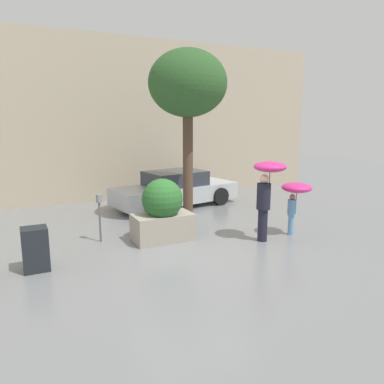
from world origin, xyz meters
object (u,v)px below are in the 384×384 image
object	(u,v)px
newspaper_box	(35,249)
planter_box	(163,211)
person_adult	(267,184)
parking_meter	(99,208)
street_tree	(188,86)
parked_car_near	(175,190)
person_child	(296,193)

from	to	relation	value
newspaper_box	planter_box	bearing A→B (deg)	11.96
planter_box	person_adult	world-z (taller)	person_adult
person_adult	parking_meter	size ratio (longest dim) A/B	1.66
planter_box	person_adult	distance (m)	2.69
person_adult	street_tree	world-z (taller)	street_tree
planter_box	parked_car_near	bearing A→B (deg)	61.22
parking_meter	planter_box	bearing A→B (deg)	-22.46
parked_car_near	street_tree	size ratio (longest dim) A/B	0.93
street_tree	person_child	bearing A→B (deg)	-53.95
planter_box	newspaper_box	size ratio (longest dim) A/B	1.76
person_adult	person_child	world-z (taller)	person_adult
person_adult	person_child	bearing A→B (deg)	5.60
parking_meter	newspaper_box	distance (m)	2.06
planter_box	parking_meter	xyz separation A→B (m)	(-1.44, 0.60, 0.12)
person_adult	person_child	distance (m)	1.01
parking_meter	street_tree	bearing A→B (deg)	16.09
planter_box	newspaper_box	xyz separation A→B (m)	(-3.03, -0.64, -0.30)
planter_box	street_tree	world-z (taller)	street_tree
parking_meter	parked_car_near	bearing A→B (deg)	40.22
planter_box	street_tree	bearing A→B (deg)	45.30
person_child	newspaper_box	world-z (taller)	person_child
planter_box	parked_car_near	size ratio (longest dim) A/B	0.34
parking_meter	person_child	bearing A→B (deg)	-20.38
person_adult	parked_car_near	distance (m)	4.68
person_adult	parking_meter	world-z (taller)	person_adult
person_adult	parked_car_near	size ratio (longest dim) A/B	0.43
street_tree	planter_box	bearing A→B (deg)	-134.70
person_adult	person_child	xyz separation A→B (m)	(0.96, 0.03, -0.30)
person_adult	parking_meter	bearing A→B (deg)	158.67
street_tree	newspaper_box	xyz separation A→B (m)	(-4.43, -2.06, -3.51)
planter_box	street_tree	xyz separation A→B (m)	(1.40, 1.42, 3.21)
planter_box	parking_meter	distance (m)	1.57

